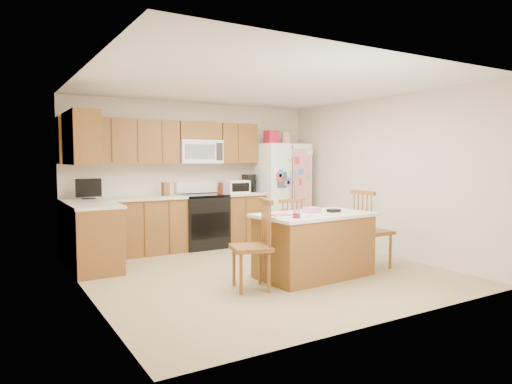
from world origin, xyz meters
TOP-DOWN VIEW (x-y plane):
  - ground at (0.00, 0.00)m, footprint 4.50×4.50m
  - room_shell at (0.00, 0.00)m, footprint 4.60×4.60m
  - cabinetry at (-0.98, 1.79)m, footprint 3.36×1.56m
  - stove at (0.00, 1.94)m, footprint 0.76×0.65m
  - refrigerator at (1.57, 1.87)m, footprint 0.90×0.79m
  - island at (0.44, -0.58)m, footprint 1.56×0.97m
  - windsor_chair_left at (-0.53, -0.67)m, footprint 0.54×0.56m
  - windsor_chair_back at (0.48, 0.09)m, footprint 0.46×0.44m
  - windsor_chair_right at (1.42, -0.61)m, footprint 0.45×0.47m

SIDE VIEW (x-z plane):
  - ground at x=0.00m, z-range 0.00..0.00m
  - island at x=0.44m, z-range -0.04..0.88m
  - windsor_chair_back at x=0.48m, z-range -0.03..0.94m
  - stove at x=0.00m, z-range -0.09..1.04m
  - windsor_chair_left at x=-0.53m, z-range -0.03..1.03m
  - windsor_chair_right at x=1.42m, z-range -0.03..1.06m
  - cabinetry at x=-0.98m, z-range -0.16..1.99m
  - refrigerator at x=1.57m, z-range -0.10..1.94m
  - room_shell at x=0.00m, z-range 0.18..2.70m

